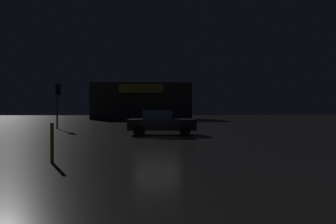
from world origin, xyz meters
name	(u,v)px	position (x,y,z in m)	size (l,w,h in m)	color
ground_plane	(157,137)	(0.00, 0.00, 0.00)	(120.00, 120.00, 0.00)	black
store_building	(142,102)	(-1.88, 31.88, 2.75)	(14.96, 9.33, 5.50)	#4C4742
traffic_signal_main	(58,96)	(-7.78, 7.43, 2.64)	(0.42, 0.42, 3.61)	#595B60
car_near	(161,122)	(0.27, 1.35, 0.76)	(4.16, 2.09, 1.51)	black
bollard_kerb_a	(52,143)	(-3.23, -8.19, 0.60)	(0.10, 0.10, 1.19)	gold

